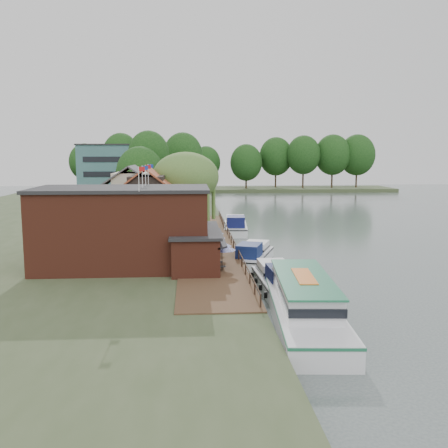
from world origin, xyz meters
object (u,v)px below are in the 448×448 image
object	(u,v)px
cottage_a	(148,204)
umbrella_4	(211,237)
willow	(186,192)
pub	(145,227)
umbrella_3	(213,240)
cruiser_0	(277,276)
umbrella_2	(214,245)
cruiser_1	(253,252)
cottage_c	(164,192)
umbrella_1	(219,253)
umbrella_0	(222,257)
swan	(296,313)
cottage_b	(132,197)
cruiser_2	(236,224)
hotel_block	(138,171)
tour_boat	(305,302)

from	to	relation	value
cottage_a	umbrella_4	world-z (taller)	cottage_a
cottage_a	willow	xyz separation A→B (m)	(4.50, 5.00, 0.96)
pub	umbrella_3	world-z (taller)	pub
cruiser_0	pub	bearing A→B (deg)	152.76
umbrella_2	cruiser_1	xyz separation A→B (m)	(4.07, 1.46, -1.11)
cottage_c	umbrella_4	xyz separation A→B (m)	(6.32, -25.55, -2.96)
umbrella_1	umbrella_0	bearing A→B (deg)	-85.76
umbrella_0	umbrella_1	bearing A→B (deg)	94.24
willow	umbrella_0	world-z (taller)	willow
umbrella_0	swan	world-z (taller)	umbrella_0
umbrella_4	swan	size ratio (longest dim) A/B	5.40
cottage_c	umbrella_0	size ratio (longest dim) A/B	3.47
pub	cottage_b	xyz separation A→B (m)	(-4.00, 25.00, 0.60)
cruiser_0	swan	bearing A→B (deg)	-90.46
cruiser_2	hotel_block	bearing A→B (deg)	116.14
umbrella_0	cruiser_1	distance (m)	8.49
cottage_c	cruiser_0	world-z (taller)	cottage_c
umbrella_3	tour_boat	size ratio (longest dim) A/B	0.16
hotel_block	cruiser_2	size ratio (longest dim) A/B	2.35
cruiser_0	willow	bearing A→B (deg)	104.74
hotel_block	cruiser_0	bearing A→B (deg)	-75.87
willow	umbrella_2	world-z (taller)	willow
cottage_b	umbrella_3	xyz separation A→B (m)	(10.38, -18.54, -2.96)
pub	umbrella_2	distance (m)	7.74
cruiser_2	umbrella_1	bearing A→B (deg)	-94.13
cottage_a	umbrella_3	xyz separation A→B (m)	(7.38, -8.54, -2.96)
hotel_block	cottage_c	size ratio (longest dim) A/B	2.99
umbrella_0	cruiser_0	bearing A→B (deg)	-32.27
cottage_c	umbrella_0	distance (m)	37.19
cottage_b	tour_boat	world-z (taller)	cottage_b
umbrella_3	cruiser_2	size ratio (longest dim) A/B	0.22
cottage_c	swan	bearing A→B (deg)	-75.98
cottage_c	umbrella_3	xyz separation A→B (m)	(6.38, -27.54, -2.96)
cottage_b	umbrella_1	world-z (taller)	cottage_b
cottage_b	umbrella_0	distance (m)	29.64
pub	umbrella_3	xyz separation A→B (m)	(6.38, 6.46, -2.36)
cruiser_1	cottage_b	bearing A→B (deg)	145.52
cruiser_2	tour_boat	size ratio (longest dim) A/B	0.73
umbrella_0	swan	distance (m)	10.47
pub	cottage_a	size ratio (longest dim) A/B	2.33
pub	umbrella_0	size ratio (longest dim) A/B	8.16
cruiser_1	willow	bearing A→B (deg)	134.57
cottage_b	umbrella_3	world-z (taller)	cottage_b
pub	cruiser_1	xyz separation A→B (m)	(10.47, 5.12, -3.47)
willow	umbrella_4	world-z (taller)	willow
cottage_a	cottage_c	xyz separation A→B (m)	(1.00, 19.00, 0.00)
umbrella_4	cottage_c	bearing A→B (deg)	103.88
umbrella_4	swan	world-z (taller)	umbrella_4
umbrella_4	cruiser_2	distance (m)	17.05
cruiser_2	cruiser_1	bearing A→B (deg)	-85.61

